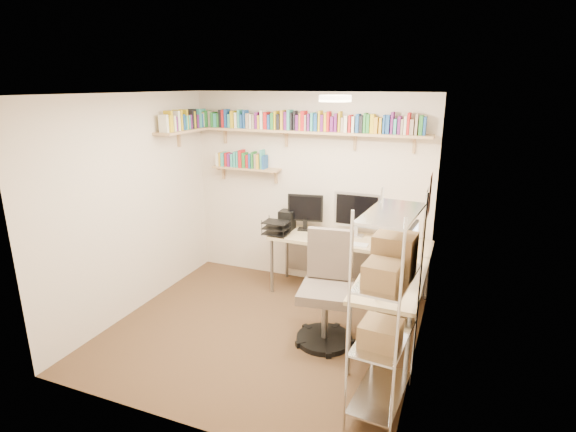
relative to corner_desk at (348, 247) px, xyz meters
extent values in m
plane|color=#40281B|center=(-0.70, -0.93, -0.75)|extent=(3.20, 3.20, 0.00)
cube|color=beige|center=(-0.70, 0.57, 0.50)|extent=(3.20, 0.04, 2.50)
cube|color=beige|center=(-2.30, -0.93, 0.50)|extent=(0.04, 3.00, 2.50)
cube|color=beige|center=(0.90, -0.93, 0.50)|extent=(0.04, 3.00, 2.50)
cube|color=beige|center=(-0.70, -2.43, 0.50)|extent=(3.20, 0.04, 2.50)
cube|color=silver|center=(-0.70, -0.93, 1.75)|extent=(3.20, 3.00, 0.04)
cube|color=white|center=(0.89, -0.38, 0.80)|extent=(0.01, 0.30, 0.42)
cube|color=white|center=(0.89, -0.78, 0.75)|extent=(0.01, 0.28, 0.38)
cylinder|color=#FFEAC6|center=(0.00, -0.73, 1.71)|extent=(0.30, 0.30, 0.06)
cube|color=tan|center=(-0.70, 0.44, 1.27)|extent=(3.05, 0.25, 0.03)
cube|color=tan|center=(-2.17, 0.02, 1.27)|extent=(0.25, 1.00, 0.03)
cube|color=tan|center=(-1.55, 0.47, 0.75)|extent=(0.95, 0.20, 0.02)
cube|color=tan|center=(-1.90, 0.51, 1.20)|extent=(0.03, 0.20, 0.20)
cube|color=tan|center=(-1.00, 0.51, 1.20)|extent=(0.03, 0.20, 0.20)
cube|color=tan|center=(-0.10, 0.51, 1.20)|extent=(0.03, 0.20, 0.20)
cube|color=tan|center=(0.60, 0.51, 1.20)|extent=(0.03, 0.20, 0.20)
cube|color=teal|center=(-2.17, 0.44, 1.40)|extent=(0.02, 0.11, 0.23)
cube|color=gold|center=(-2.13, 0.44, 1.38)|extent=(0.03, 0.14, 0.20)
cube|color=#26742F|center=(-2.09, 0.44, 1.39)|extent=(0.04, 0.13, 0.21)
cube|color=gray|center=(-2.04, 0.44, 1.39)|extent=(0.04, 0.11, 0.21)
cube|color=#26742F|center=(-2.00, 0.44, 1.38)|extent=(0.03, 0.14, 0.19)
cube|color=teal|center=(-1.95, 0.44, 1.37)|extent=(0.04, 0.12, 0.18)
cube|color=#26742F|center=(-1.91, 0.44, 1.37)|extent=(0.02, 0.14, 0.18)
cube|color=black|center=(-1.87, 0.44, 1.40)|extent=(0.04, 0.12, 0.23)
cube|color=red|center=(-1.84, 0.44, 1.40)|extent=(0.03, 0.14, 0.23)
cube|color=navy|center=(-1.80, 0.44, 1.40)|extent=(0.04, 0.12, 0.24)
cube|color=teal|center=(-1.75, 0.44, 1.37)|extent=(0.04, 0.11, 0.17)
cube|color=gold|center=(-1.70, 0.44, 1.39)|extent=(0.04, 0.14, 0.22)
cube|color=beige|center=(-1.65, 0.44, 1.38)|extent=(0.03, 0.13, 0.20)
cube|color=teal|center=(-1.60, 0.44, 1.40)|extent=(0.03, 0.12, 0.23)
cube|color=navy|center=(-1.57, 0.44, 1.37)|extent=(0.03, 0.14, 0.17)
cube|color=navy|center=(-1.52, 0.44, 1.40)|extent=(0.03, 0.13, 0.23)
cube|color=gray|center=(-1.48, 0.44, 1.38)|extent=(0.04, 0.13, 0.19)
cube|color=beige|center=(-1.43, 0.44, 1.37)|extent=(0.03, 0.13, 0.18)
cube|color=gray|center=(-1.39, 0.44, 1.37)|extent=(0.03, 0.12, 0.18)
cube|color=#601A63|center=(-1.35, 0.44, 1.39)|extent=(0.04, 0.13, 0.21)
cube|color=gold|center=(-1.32, 0.44, 1.37)|extent=(0.02, 0.14, 0.17)
cube|color=beige|center=(-1.27, 0.44, 1.40)|extent=(0.04, 0.15, 0.23)
cube|color=red|center=(-1.22, 0.44, 1.39)|extent=(0.04, 0.14, 0.21)
cube|color=navy|center=(-1.18, 0.44, 1.37)|extent=(0.04, 0.12, 0.18)
cube|color=#26742F|center=(-1.13, 0.44, 1.39)|extent=(0.04, 0.14, 0.21)
cube|color=gold|center=(-1.09, 0.44, 1.40)|extent=(0.02, 0.14, 0.23)
cube|color=black|center=(-1.05, 0.44, 1.38)|extent=(0.04, 0.13, 0.19)
cube|color=gold|center=(-1.00, 0.44, 1.40)|extent=(0.03, 0.13, 0.24)
cube|color=#601A63|center=(-0.95, 0.44, 1.39)|extent=(0.04, 0.11, 0.22)
cube|color=teal|center=(-0.91, 0.44, 1.41)|extent=(0.03, 0.15, 0.25)
cube|color=black|center=(-0.87, 0.44, 1.39)|extent=(0.02, 0.13, 0.21)
cube|color=black|center=(-0.84, 0.44, 1.40)|extent=(0.02, 0.11, 0.24)
cube|color=#601A63|center=(-0.79, 0.44, 1.38)|extent=(0.04, 0.13, 0.19)
cube|color=gold|center=(-0.76, 0.44, 1.39)|extent=(0.02, 0.12, 0.21)
cube|color=red|center=(-0.72, 0.44, 1.40)|extent=(0.04, 0.14, 0.24)
cube|color=gray|center=(-0.69, 0.44, 1.38)|extent=(0.02, 0.14, 0.19)
cube|color=#601A63|center=(-0.65, 0.44, 1.39)|extent=(0.03, 0.15, 0.21)
cube|color=teal|center=(-0.60, 0.44, 1.39)|extent=(0.03, 0.14, 0.22)
cube|color=navy|center=(-0.56, 0.44, 1.39)|extent=(0.04, 0.14, 0.21)
cube|color=gold|center=(-0.51, 0.44, 1.40)|extent=(0.02, 0.13, 0.24)
cube|color=#601A63|center=(-0.48, 0.44, 1.38)|extent=(0.03, 0.14, 0.20)
cube|color=gold|center=(-0.44, 0.44, 1.39)|extent=(0.03, 0.11, 0.22)
cube|color=red|center=(-0.40, 0.44, 1.40)|extent=(0.03, 0.11, 0.24)
cube|color=#601A63|center=(-0.36, 0.44, 1.37)|extent=(0.04, 0.12, 0.18)
cube|color=#601A63|center=(-0.31, 0.44, 1.39)|extent=(0.03, 0.13, 0.22)
cube|color=gold|center=(-0.26, 0.44, 1.40)|extent=(0.03, 0.11, 0.24)
cube|color=gray|center=(-0.22, 0.44, 1.37)|extent=(0.03, 0.14, 0.17)
cube|color=beige|center=(-0.18, 0.44, 1.38)|extent=(0.04, 0.15, 0.19)
cube|color=red|center=(-0.13, 0.44, 1.38)|extent=(0.03, 0.14, 0.20)
cube|color=beige|center=(-0.09, 0.44, 1.38)|extent=(0.03, 0.15, 0.19)
cube|color=navy|center=(-0.04, 0.44, 1.39)|extent=(0.04, 0.14, 0.22)
cube|color=black|center=(0.00, 0.44, 1.38)|extent=(0.04, 0.14, 0.20)
cube|color=#26742F|center=(0.04, 0.44, 1.40)|extent=(0.03, 0.14, 0.23)
cube|color=#26742F|center=(0.08, 0.44, 1.39)|extent=(0.04, 0.11, 0.21)
cube|color=gold|center=(0.13, 0.44, 1.39)|extent=(0.04, 0.11, 0.22)
cube|color=gold|center=(0.18, 0.44, 1.37)|extent=(0.04, 0.15, 0.18)
cube|color=gold|center=(0.23, 0.44, 1.37)|extent=(0.03, 0.13, 0.18)
cube|color=navy|center=(0.27, 0.44, 1.39)|extent=(0.02, 0.15, 0.21)
cube|color=navy|center=(0.31, 0.44, 1.39)|extent=(0.04, 0.12, 0.21)
cube|color=#601A63|center=(0.36, 0.44, 1.41)|extent=(0.03, 0.13, 0.25)
cube|color=teal|center=(0.39, 0.44, 1.37)|extent=(0.03, 0.13, 0.17)
cube|color=#601A63|center=(0.44, 0.44, 1.38)|extent=(0.03, 0.13, 0.20)
cube|color=gray|center=(0.47, 0.44, 1.37)|extent=(0.03, 0.13, 0.17)
cube|color=beige|center=(0.51, 0.44, 1.39)|extent=(0.03, 0.13, 0.21)
cube|color=red|center=(0.54, 0.44, 1.40)|extent=(0.03, 0.15, 0.24)
cube|color=gray|center=(0.58, 0.44, 1.37)|extent=(0.04, 0.13, 0.17)
cube|color=gray|center=(0.63, 0.44, 1.40)|extent=(0.03, 0.13, 0.24)
cube|color=#26742F|center=(0.68, 0.44, 1.39)|extent=(0.04, 0.12, 0.22)
cube|color=navy|center=(0.72, 0.44, 1.38)|extent=(0.03, 0.13, 0.20)
cube|color=beige|center=(-2.17, -0.41, 1.39)|extent=(0.11, 0.04, 0.21)
cube|color=gold|center=(-2.17, -0.36, 1.38)|extent=(0.15, 0.04, 0.20)
cube|color=gold|center=(-2.17, -0.31, 1.41)|extent=(0.11, 0.04, 0.25)
cube|color=beige|center=(-2.17, -0.27, 1.38)|extent=(0.14, 0.03, 0.19)
cube|color=#601A63|center=(-2.17, -0.23, 1.37)|extent=(0.12, 0.04, 0.18)
cube|color=beige|center=(-2.17, -0.18, 1.40)|extent=(0.13, 0.04, 0.24)
cube|color=gold|center=(-2.17, -0.13, 1.41)|extent=(0.13, 0.03, 0.25)
cube|color=navy|center=(-2.17, -0.08, 1.38)|extent=(0.14, 0.04, 0.19)
cube|color=teal|center=(-2.17, -0.03, 1.37)|extent=(0.15, 0.03, 0.17)
cube|color=gold|center=(-2.17, 0.00, 1.41)|extent=(0.12, 0.03, 0.25)
cube|color=teal|center=(-2.17, 0.04, 1.37)|extent=(0.13, 0.03, 0.17)
cube|color=#601A63|center=(-2.17, 0.08, 1.37)|extent=(0.13, 0.03, 0.18)
cube|color=black|center=(-2.17, 0.12, 1.40)|extent=(0.14, 0.03, 0.24)
cube|color=gold|center=(-2.17, 0.16, 1.39)|extent=(0.13, 0.03, 0.21)
cube|color=black|center=(-2.17, 0.20, 1.40)|extent=(0.11, 0.03, 0.24)
cube|color=#601A63|center=(-2.17, 0.24, 1.37)|extent=(0.13, 0.04, 0.17)
cube|color=teal|center=(-2.17, 0.28, 1.40)|extent=(0.15, 0.04, 0.24)
cube|color=navy|center=(-2.17, 0.33, 1.37)|extent=(0.14, 0.04, 0.17)
cube|color=beige|center=(-2.17, 0.38, 1.38)|extent=(0.13, 0.04, 0.19)
cube|color=gray|center=(-2.17, 0.42, 1.37)|extent=(0.13, 0.03, 0.18)
cube|color=beige|center=(-1.96, 0.47, 0.85)|extent=(0.04, 0.15, 0.17)
cube|color=gold|center=(-1.92, 0.47, 0.85)|extent=(0.03, 0.12, 0.18)
cube|color=teal|center=(-1.88, 0.47, 0.85)|extent=(0.04, 0.14, 0.19)
cube|color=red|center=(-1.83, 0.47, 0.85)|extent=(0.03, 0.12, 0.18)
cube|color=#601A63|center=(-1.79, 0.47, 0.85)|extent=(0.04, 0.12, 0.18)
cube|color=teal|center=(-1.74, 0.47, 0.85)|extent=(0.03, 0.13, 0.17)
cube|color=teal|center=(-1.69, 0.47, 0.86)|extent=(0.03, 0.13, 0.21)
cube|color=teal|center=(-1.65, 0.47, 0.87)|extent=(0.02, 0.13, 0.21)
cube|color=red|center=(-1.61, 0.47, 0.87)|extent=(0.04, 0.14, 0.23)
cube|color=#26742F|center=(-1.56, 0.47, 0.86)|extent=(0.04, 0.12, 0.20)
cube|color=red|center=(-1.51, 0.47, 0.85)|extent=(0.04, 0.11, 0.17)
cube|color=navy|center=(-1.47, 0.47, 0.86)|extent=(0.03, 0.14, 0.19)
cube|color=#26742F|center=(-1.43, 0.47, 0.87)|extent=(0.02, 0.15, 0.22)
cube|color=gray|center=(-1.39, 0.47, 0.86)|extent=(0.03, 0.11, 0.19)
cube|color=gold|center=(-1.35, 0.47, 0.85)|extent=(0.04, 0.14, 0.19)
cube|color=teal|center=(-1.31, 0.47, 0.88)|extent=(0.03, 0.12, 0.25)
cube|color=navy|center=(-1.27, 0.47, 0.85)|extent=(0.03, 0.15, 0.18)
cube|color=#D3BC89|center=(-0.05, 0.25, -0.01)|extent=(1.96, 0.62, 0.04)
cube|color=#D3BC89|center=(0.62, -0.71, -0.01)|extent=(0.62, 1.34, 0.04)
cylinder|color=gray|center=(-0.98, -0.01, -0.39)|extent=(0.04, 0.04, 0.72)
cylinder|color=gray|center=(-0.98, 0.51, -0.39)|extent=(0.04, 0.04, 0.72)
cylinder|color=gray|center=(0.88, 0.51, -0.39)|extent=(0.04, 0.04, 0.72)
cylinder|color=gray|center=(0.36, -1.33, -0.39)|extent=(0.04, 0.04, 0.72)
cylinder|color=gray|center=(0.88, -1.33, -0.39)|extent=(0.04, 0.04, 0.72)
cube|color=gray|center=(-0.05, 0.52, -0.34)|extent=(1.86, 0.02, 0.57)
cube|color=silver|center=(0.00, 0.37, 0.35)|extent=(0.57, 0.03, 0.43)
cube|color=black|center=(0.00, 0.35, 0.35)|extent=(0.51, 0.00, 0.37)
cube|color=black|center=(-0.67, 0.37, 0.31)|extent=(0.45, 0.03, 0.35)
cube|color=black|center=(0.77, -0.66, 0.33)|extent=(0.03, 0.60, 0.39)
cube|color=white|center=(0.75, -0.66, 0.33)|extent=(0.00, 0.54, 0.34)
cube|color=white|center=(0.00, 0.06, 0.02)|extent=(0.43, 0.13, 0.02)
cube|color=white|center=(0.47, -0.66, 0.02)|extent=(0.13, 0.41, 0.02)
cylinder|color=#A60E1A|center=(0.47, 0.25, 0.02)|extent=(0.10, 0.10, 0.02)
cylinder|color=#A60E1A|center=(0.47, 0.25, 0.18)|extent=(0.02, 0.02, 0.29)
cone|color=#A60E1A|center=(0.47, 0.25, 0.34)|extent=(0.12, 0.12, 0.09)
sphere|color=#FFBF72|center=(0.47, 0.25, 0.31)|extent=(0.06, 0.06, 0.06)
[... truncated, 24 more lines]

